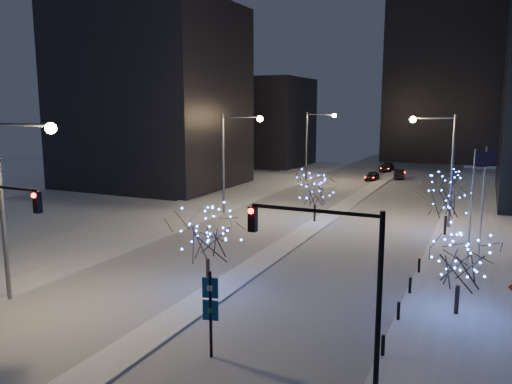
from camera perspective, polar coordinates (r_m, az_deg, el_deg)
The scene contains 23 objects.
ground at distance 23.65m, azimuth -14.19°, elevation -17.19°, with size 160.00×160.00×0.00m, color white.
road at distance 54.03m, azimuth 9.79°, elevation -1.83°, with size 20.00×130.00×0.02m, color #9DA1AA.
median at distance 49.30m, azimuth 8.27°, elevation -2.80°, with size 2.00×80.00×0.15m, color white.
east_sidewalk at distance 37.72m, azimuth 26.16°, elevation -7.55°, with size 10.00×90.00×0.15m, color white.
west_sidewalk at distance 46.73m, azimuth -12.16°, elevation -3.61°, with size 8.00×90.00×0.15m, color white.
filler_west_near at distance 69.97m, azimuth -11.84°, elevation 10.54°, with size 22.00×18.00×24.00m, color black.
filler_west_far at distance 94.92m, azimuth 0.20°, elevation 8.00°, with size 18.00×16.00×16.00m, color black.
horizon_block at distance 108.99m, azimuth 21.45°, elevation 14.40°, with size 24.00×14.00×42.00m, color black.
street_lamp_w_near at distance 29.28m, azimuth -25.94°, elevation 0.67°, with size 4.40×0.56×10.00m.
street_lamp_w_mid at distance 48.92m, azimuth -2.69°, elevation 4.80°, with size 4.40×0.56×10.00m.
street_lamp_w_far at distance 71.96m, azimuth 6.61°, elevation 6.26°, with size 4.40×0.56×10.00m.
street_lamp_east at distance 46.53m, azimuth 20.46°, elevation 3.91°, with size 3.90×0.56×10.00m.
traffic_signal_east at distance 18.74m, azimuth 9.28°, elevation -8.49°, with size 5.26×0.43×7.00m.
flagpoles at distance 33.95m, azimuth 24.07°, elevation -1.01°, with size 1.35×2.60×8.00m.
bollards at distance 28.24m, azimuth 16.63°, elevation -11.45°, with size 0.16×12.16×0.90m.
car_near at distance 75.68m, azimuth 13.14°, elevation 1.79°, with size 1.58×3.92×1.34m, color black.
car_mid at distance 78.97m, azimuth 16.01°, elevation 2.02°, with size 1.51×4.32×1.42m, color black.
car_far at distance 87.07m, azimuth 14.73°, elevation 2.73°, with size 1.94×4.78×1.39m, color black.
holiday_tree_median_near at distance 28.61m, azimuth -5.59°, elevation -4.80°, with size 5.15×5.15×5.09m.
holiday_tree_median_far at distance 46.27m, azimuth 6.77°, elevation 0.20°, with size 3.80×3.80×4.56m.
holiday_tree_plaza_near at distance 27.29m, azimuth 22.24°, elevation -7.27°, with size 4.54×4.54×4.40m.
holiday_tree_plaza_far at distance 43.86m, azimuth 21.00°, elevation -0.47°, with size 5.80×5.80×5.23m.
wayfinding_sign at distance 21.56m, azimuth -5.23°, elevation -12.77°, with size 0.68×0.24×3.83m.
Camera 1 is at (13.63, -16.22, 10.52)m, focal length 35.00 mm.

